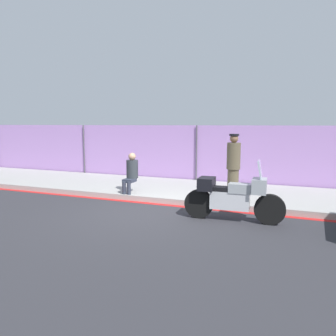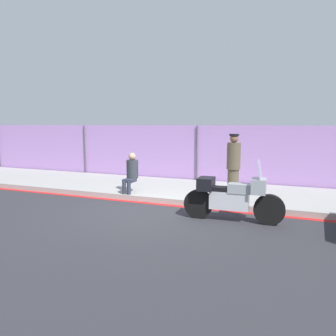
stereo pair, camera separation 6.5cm
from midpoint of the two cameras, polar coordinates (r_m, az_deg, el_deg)
ground_plane at (r=8.60m, az=-3.54°, el=-7.70°), size 120.00×120.00×0.00m
sidewalk at (r=10.96m, az=2.28°, el=-3.88°), size 37.56×3.36×0.16m
curb_paint_stripe at (r=9.36m, az=-1.29°, el=-6.38°), size 37.56×0.18×0.01m
storefront_fence at (r=12.47m, az=4.96°, el=2.31°), size 35.68×0.17×2.22m
motorcycle at (r=7.84m, az=10.93°, el=-4.90°), size 2.36×0.55×1.47m
officer_standing at (r=9.87m, az=11.14°, el=0.68°), size 0.40×0.40×1.83m
person_seated_on_curb at (r=10.19m, az=-6.58°, el=-0.48°), size 0.37×0.63×1.23m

